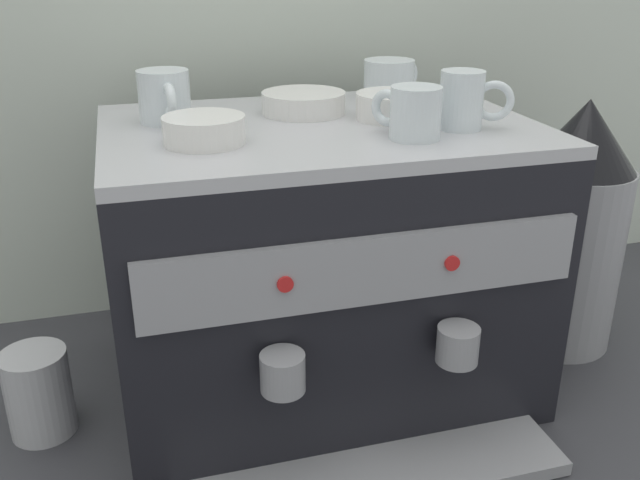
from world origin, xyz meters
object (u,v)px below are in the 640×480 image
Objects in this scene: ceramic_cup_0 at (165,97)px; ceramic_cup_1 at (390,79)px; ceramic_bowl_0 at (304,103)px; coffee_grinder at (572,229)px; milk_pitcher at (39,393)px; ceramic_bowl_1 at (392,107)px; ceramic_cup_2 at (413,112)px; ceramic_cup_3 at (465,100)px; espresso_machine at (321,262)px; ceramic_bowl_2 at (204,130)px.

ceramic_cup_0 reaches higher than ceramic_cup_1.
coffee_grinder is (0.46, -0.08, -0.23)m from ceramic_bowl_0.
milk_pitcher is (-0.88, -0.02, -0.15)m from coffee_grinder.
milk_pitcher is (-0.54, -0.02, -0.38)m from ceramic_bowl_1.
coffee_grinder is at bearing -5.97° from ceramic_cup_0.
ceramic_cup_2 is 0.67m from milk_pitcher.
ceramic_cup_3 reaches higher than coffee_grinder.
ceramic_cup_0 is at bearing 159.11° from ceramic_cup_3.
ceramic_cup_2 is at bearing -9.50° from milk_pitcher.
coffee_grinder is 0.90m from milk_pitcher.
ceramic_cup_0 is 1.19× the size of ceramic_cup_2.
ceramic_cup_2 is at bearing -48.67° from espresso_machine.
espresso_machine is 5.55× the size of ceramic_cup_1.
ceramic_cup_2 reaches higher than ceramic_bowl_0.
ceramic_cup_0 reaches higher than espresso_machine.
milk_pitcher is (-0.53, 0.09, -0.40)m from ceramic_cup_2.
ceramic_cup_3 is at bearing -23.53° from espresso_machine.
ceramic_bowl_1 is 0.29m from ceramic_bowl_2.
ceramic_bowl_0 is 0.29× the size of coffee_grinder.
milk_pitcher is at bearing -178.64° from coffee_grinder.
coffee_grinder is (0.45, 0.00, 0.00)m from espresso_machine.
ceramic_cup_0 is 0.47m from milk_pitcher.
ceramic_cup_3 is 0.38m from coffee_grinder.
coffee_grinder is at bearing 17.08° from ceramic_cup_2.
espresso_machine is 4.66× the size of milk_pitcher.
ceramic_cup_0 is at bearing 174.03° from coffee_grinder.
espresso_machine is 6.43× the size of ceramic_cup_2.
milk_pitcher is (-0.22, -0.09, -0.40)m from ceramic_cup_0.
ceramic_cup_1 is (0.37, 0.08, -0.01)m from ceramic_cup_0.
ceramic_cup_0 is 0.89× the size of ceramic_bowl_0.
ceramic_bowl_0 is 1.19× the size of ceramic_bowl_2.
ceramic_cup_0 reaches higher than ceramic_bowl_0.
ceramic_cup_0 is 1.06× the size of ceramic_bowl_1.
espresso_machine is at bearing 2.57° from milk_pitcher.
ceramic_cup_0 is at bearing 149.75° from ceramic_cup_2.
ceramic_bowl_0 is 1.19× the size of ceramic_bowl_1.
ceramic_cup_3 reaches higher than milk_pitcher.
ceramic_cup_2 is (0.09, -0.11, 0.25)m from espresso_machine.
ceramic_cup_3 is (0.02, -0.23, 0.01)m from ceramic_cup_1.
milk_pitcher is at bearing -177.43° from espresso_machine.
ceramic_cup_3 reaches higher than ceramic_bowl_2.
ceramic_cup_1 is at bearing 75.15° from ceramic_cup_2.
ceramic_bowl_0 is at bearing 38.98° from ceramic_bowl_2.
espresso_machine is 0.33m from ceramic_cup_3.
ceramic_cup_2 is at bearing -30.25° from ceramic_cup_0.
ceramic_cup_2 reaches higher than milk_pitcher.
ceramic_cup_3 reaches higher than ceramic_bowl_1.
ceramic_cup_2 is 0.98× the size of ceramic_cup_3.
ceramic_bowl_1 is at bearing -110.05° from ceramic_cup_1.
ceramic_bowl_0 is 0.58m from milk_pitcher.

